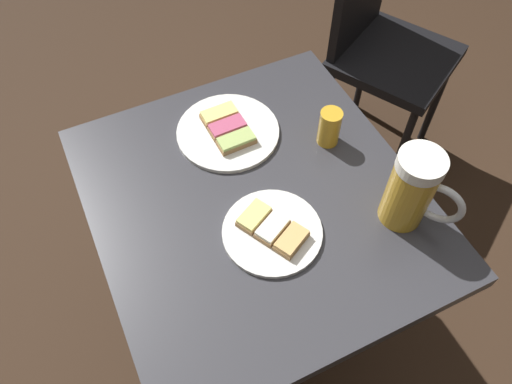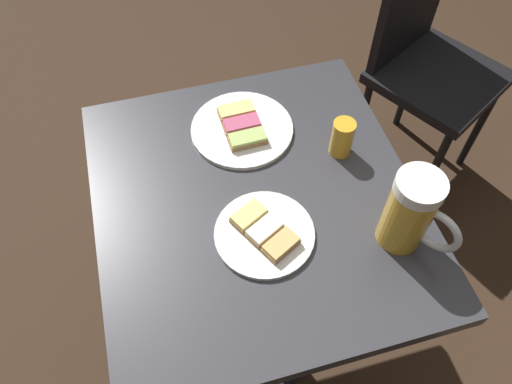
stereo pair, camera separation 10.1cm
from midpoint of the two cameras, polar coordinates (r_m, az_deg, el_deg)
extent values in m
plane|color=#382619|center=(1.72, -1.74, -15.43)|extent=(6.00, 6.00, 0.00)
cylinder|color=black|center=(1.71, -1.74, -15.35)|extent=(0.44, 0.44, 0.01)
cylinder|color=black|center=(1.36, -2.15, -10.02)|extent=(0.09, 0.09, 0.74)
cube|color=#333338|center=(1.04, -2.77, -1.40)|extent=(0.66, 0.72, 0.04)
cylinder|color=white|center=(0.97, -1.08, -4.85)|extent=(0.20, 0.20, 0.01)
cube|color=#9E7547|center=(0.95, 1.07, -5.92)|extent=(0.08, 0.07, 0.01)
cube|color=#E5B266|center=(0.94, 1.08, -5.62)|extent=(0.08, 0.07, 0.01)
cube|color=#9E7547|center=(0.96, -1.09, -4.52)|extent=(0.08, 0.07, 0.01)
cube|color=white|center=(0.96, -1.10, -4.22)|extent=(0.08, 0.07, 0.01)
cube|color=#9E7547|center=(0.98, -3.18, -3.16)|extent=(0.08, 0.07, 0.01)
cube|color=#EFE07A|center=(0.97, -3.21, -2.85)|extent=(0.08, 0.07, 0.01)
cylinder|color=white|center=(1.14, -5.81, 6.76)|extent=(0.23, 0.23, 0.01)
cube|color=#9E7547|center=(1.10, -4.90, 5.60)|extent=(0.09, 0.04, 0.01)
cube|color=#ADC66B|center=(1.09, -4.94, 5.94)|extent=(0.08, 0.04, 0.01)
cube|color=#9E7547|center=(1.13, -5.85, 7.13)|extent=(0.09, 0.04, 0.01)
cube|color=#BC4C70|center=(1.12, -5.90, 7.47)|extent=(0.08, 0.04, 0.01)
cube|color=#9E7547|center=(1.16, -6.76, 8.58)|extent=(0.09, 0.04, 0.01)
cube|color=#EFE07A|center=(1.15, -6.81, 8.92)|extent=(0.08, 0.04, 0.01)
cylinder|color=gold|center=(0.97, 14.40, -0.29)|extent=(0.09, 0.09, 0.15)
cylinder|color=white|center=(0.90, 15.57, 2.99)|extent=(0.09, 0.09, 0.03)
torus|color=silver|center=(0.96, 17.48, -1.49)|extent=(0.07, 0.09, 0.10)
cylinder|color=gold|center=(1.09, 5.85, 7.26)|extent=(0.05, 0.05, 0.09)
cylinder|color=black|center=(1.87, 14.90, 4.42)|extent=(0.03, 0.03, 0.45)
cylinder|color=black|center=(2.09, 18.73, 9.88)|extent=(0.03, 0.03, 0.45)
cylinder|color=black|center=(1.94, 6.49, 8.70)|extent=(0.03, 0.03, 0.45)
cylinder|color=black|center=(2.16, 10.99, 13.65)|extent=(0.03, 0.03, 0.45)
cube|color=black|center=(1.85, 14.24, 14.59)|extent=(0.52, 0.52, 0.04)
camera|label=1|loc=(0.05, -92.87, -4.09)|focal=34.71mm
camera|label=2|loc=(0.05, 87.13, 4.09)|focal=34.71mm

